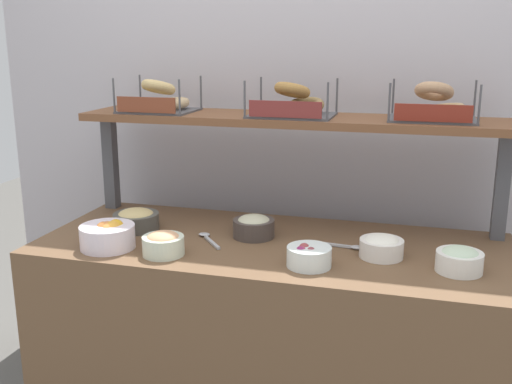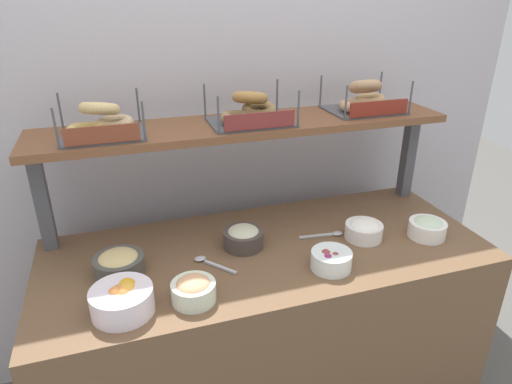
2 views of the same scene
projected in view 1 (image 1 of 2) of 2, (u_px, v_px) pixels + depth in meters
name	position (u px, v px, depth m)	size (l,w,h in m)	color
back_wall	(304.00, 126.00, 2.60)	(2.90, 0.06, 2.40)	#BCB5BC
deli_counter	(271.00, 348.00, 2.28)	(1.70, 0.70, 0.85)	brown
shelf_riser_left	(111.00, 163.00, 2.59)	(0.05, 0.05, 0.40)	#4C4C51
shelf_riser_right	(502.00, 186.00, 2.17)	(0.05, 0.05, 0.40)	#4C4C51
upper_shelf	(290.00, 120.00, 2.33)	(1.66, 0.32, 0.03)	brown
bowl_tuna_salad	(254.00, 226.00, 2.23)	(0.16, 0.16, 0.09)	#443A36
bowl_lox_spread	(163.00, 243.00, 2.05)	(0.14, 0.14, 0.08)	silver
bowl_scallion_spread	(459.00, 259.00, 1.90)	(0.15, 0.15, 0.08)	white
bowl_beet_salad	(309.00, 256.00, 1.94)	(0.15, 0.15, 0.07)	white
bowl_cream_cheese	(381.00, 246.00, 2.03)	(0.15, 0.15, 0.08)	white
bowl_hummus	(136.00, 219.00, 2.32)	(0.18, 0.18, 0.08)	#4C4A44
bowl_fruit_salad	(108.00, 235.00, 2.12)	(0.19, 0.19, 0.10)	white
serving_spoon_near_plate	(207.00, 238.00, 2.21)	(0.13, 0.14, 0.01)	#B7B7BC
serving_spoon_by_edge	(346.00, 246.00, 2.12)	(0.18, 0.04, 0.01)	#B7B7BC
bagel_basket_plain	(158.00, 101.00, 2.44)	(0.29, 0.24, 0.14)	#4C4C51
bagel_basket_everything	(291.00, 104.00, 2.29)	(0.32, 0.25, 0.14)	#4C4C51
bagel_basket_sesame	(432.00, 107.00, 2.18)	(0.31, 0.25, 0.15)	#4C4C51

